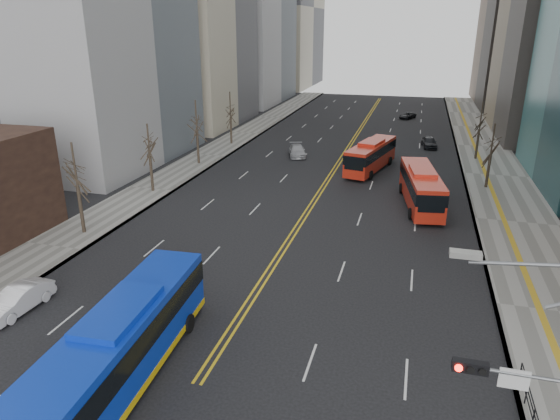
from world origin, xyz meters
name	(u,v)px	position (x,y,z in m)	size (l,w,h in m)	color
sidewalk_right	(495,175)	(17.50, 45.00, 0.07)	(7.00, 130.00, 0.15)	slate
sidewalk_left	(208,155)	(-16.50, 45.00, 0.07)	(5.00, 130.00, 0.15)	slate
centerline	(349,146)	(0.00, 55.00, 0.01)	(0.55, 100.00, 0.01)	gold
pedestrian_railing	(534,415)	(14.30, 6.00, 0.82)	(0.06, 6.06, 1.02)	black
street_trees	(251,139)	(-7.18, 34.55, 4.87)	(35.20, 47.20, 7.60)	black
blue_bus	(123,343)	(-3.27, 4.49, 2.01)	(3.62, 13.42, 3.83)	#0B2EB3
red_bus_near	(421,186)	(9.57, 32.82, 1.95)	(4.25, 11.32, 3.51)	red
red_bus_far	(371,154)	(3.98, 43.63, 1.91)	(4.92, 11.08, 3.43)	red
car_white	(18,300)	(-12.50, 8.13, 0.72)	(1.53, 4.39, 1.45)	white
car_dark_mid	(429,142)	(10.50, 57.34, 0.73)	(1.72, 4.27, 1.46)	black
car_silver	(297,151)	(-5.63, 47.96, 0.69)	(1.93, 4.75, 1.38)	#A4A5A9
car_dark_far	(407,116)	(6.90, 79.48, 0.54)	(1.79, 3.89, 1.08)	black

